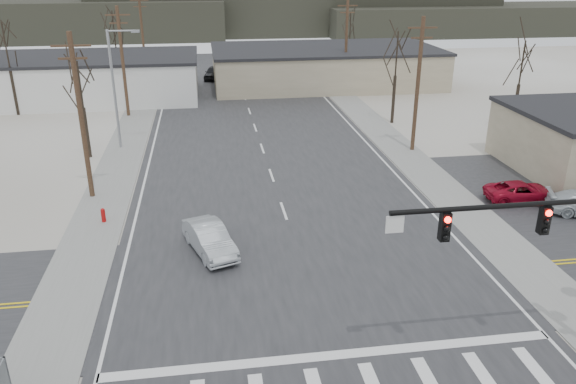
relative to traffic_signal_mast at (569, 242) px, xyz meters
name	(u,v)px	position (x,y,z in m)	size (l,w,h in m)	color
ground	(308,283)	(-7.89, 6.20, -4.67)	(140.00, 140.00, 0.00)	white
main_road	(270,170)	(-7.89, 21.20, -4.65)	(18.00, 110.00, 0.05)	#27282A
cross_road	(308,283)	(-7.89, 6.20, -4.65)	(90.00, 10.00, 0.04)	#27282A
sidewalk_left	(123,155)	(-18.49, 26.20, -4.64)	(3.00, 90.00, 0.06)	gray
sidewalk_right	(393,143)	(2.71, 26.20, -4.64)	(3.00, 90.00, 0.06)	gray
traffic_signal_mast	(569,242)	(0.00, 0.00, 0.00)	(8.95, 0.43, 7.20)	black
fire_hydrant	(103,215)	(-18.09, 14.20, -4.22)	(0.24, 0.24, 0.87)	#A50C0C
building_left_far	(91,78)	(-23.89, 46.20, -2.42)	(22.30, 12.30, 4.50)	silver
building_right_far	(325,66)	(2.11, 50.20, -2.52)	(26.30, 14.30, 4.30)	tan
upole_left_b	(81,115)	(-19.39, 18.20, 0.55)	(2.20, 0.30, 10.00)	#4C3823
upole_left_c	(123,60)	(-19.39, 38.20, 0.55)	(2.20, 0.30, 10.00)	#4C3823
upole_left_d	(142,34)	(-19.39, 58.20, 0.55)	(2.20, 0.30, 10.00)	#4C3823
upole_right_a	(418,83)	(3.61, 24.20, 0.55)	(2.20, 0.30, 10.00)	#4C3823
upole_right_b	(346,44)	(3.61, 46.20, 0.55)	(2.20, 0.30, 10.00)	#4C3823
streetlight_main	(116,83)	(-18.69, 28.20, 0.41)	(2.40, 0.25, 9.00)	gray
tree_left_near	(80,88)	(-20.89, 26.20, 0.55)	(3.30, 3.30, 7.35)	#2C241B
tree_right_mid	(397,56)	(4.61, 32.20, 1.26)	(3.74, 3.74, 8.33)	#2C241B
tree_left_far	(114,31)	(-21.89, 52.20, 1.61)	(3.96, 3.96, 8.82)	#2C241B
tree_right_far	(350,28)	(7.11, 58.20, 0.91)	(3.52, 3.52, 7.84)	#2C241B
tree_lot	(522,66)	(14.11, 28.20, 0.91)	(3.52, 3.52, 7.84)	#2C241B
tree_left_mid	(6,48)	(-29.89, 40.20, 1.61)	(3.96, 3.96, 8.82)	#2C241B
hill_left	(33,20)	(-42.89, 98.20, -1.17)	(70.00, 18.00, 7.00)	#333026
hill_center	(296,10)	(7.11, 102.20, -0.17)	(80.00, 18.00, 9.00)	#333026
hill_right	(471,19)	(42.11, 96.20, -1.92)	(60.00, 18.00, 5.50)	#333026
sedan_crossing	(210,239)	(-12.26, 9.79, -3.90)	(1.53, 4.40, 1.45)	#9BA1A6
car_far_a	(262,80)	(-5.45, 49.22, -3.83)	(2.25, 5.52, 1.60)	black
car_far_b	(213,73)	(-10.93, 55.02, -3.86)	(1.82, 4.53, 1.54)	black
car_parked_red	(521,192)	(6.60, 13.54, -4.04)	(2.00, 4.34, 1.21)	maroon
car_parked_dark_a	(569,166)	(12.20, 17.32, -4.03)	(1.44, 3.57, 1.22)	black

